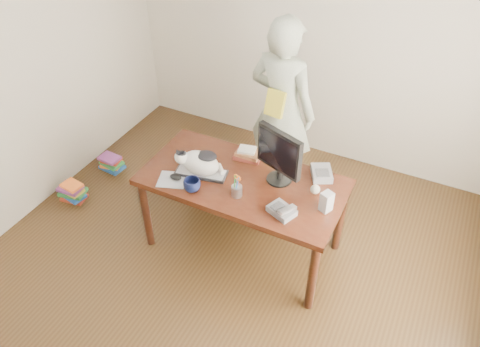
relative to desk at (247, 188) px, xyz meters
name	(u,v)px	position (x,y,z in m)	size (l,w,h in m)	color
room	(200,161)	(0.00, -0.68, 0.75)	(4.50, 4.50, 4.50)	black
desk	(247,188)	(0.00, 0.00, 0.00)	(1.60, 0.80, 0.75)	black
keyboard	(201,173)	(-0.33, -0.16, 0.16)	(0.44, 0.24, 0.02)	black
cat	(199,162)	(-0.34, -0.17, 0.27)	(0.40, 0.26, 0.23)	white
monitor	(279,154)	(0.25, 0.03, 0.41)	(0.40, 0.26, 0.46)	black
pen_cup	(237,190)	(0.04, -0.26, 0.20)	(0.10, 0.10, 0.20)	#9A9A9F
mousepad	(172,180)	(-0.49, -0.33, 0.15)	(0.27, 0.26, 0.00)	#A9ACB5
mouse	(176,177)	(-0.47, -0.31, 0.17)	(0.11, 0.09, 0.04)	black
coffee_mug	(192,185)	(-0.29, -0.36, 0.20)	(0.13, 0.13, 0.10)	#0C1233
phone	(282,211)	(0.42, -0.29, 0.18)	(0.23, 0.20, 0.09)	#5B5B5F
speaker	(326,202)	(0.69, -0.11, 0.23)	(0.10, 0.10, 0.16)	#A9A9AB
baseball	(315,189)	(0.56, 0.03, 0.18)	(0.07, 0.07, 0.07)	white
book_stack	(248,154)	(-0.09, 0.20, 0.18)	(0.24, 0.19, 0.08)	#4F1B15
calculator	(322,173)	(0.54, 0.24, 0.18)	(0.23, 0.25, 0.06)	#5B5B5F
person	(282,111)	(-0.04, 0.80, 0.28)	(0.64, 0.42, 1.77)	silver
held_book	(275,103)	(-0.04, 0.63, 0.45)	(0.18, 0.12, 0.23)	gold
book_pile_a	(73,192)	(-1.75, -0.28, -0.51)	(0.27, 0.22, 0.18)	#A02A16
book_pile_b	(111,163)	(-1.72, 0.27, -0.53)	(0.26, 0.20, 0.15)	#1B4FA2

